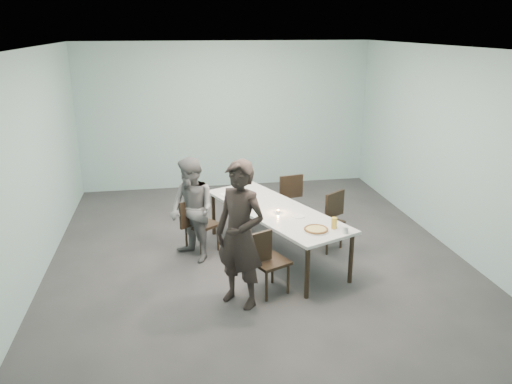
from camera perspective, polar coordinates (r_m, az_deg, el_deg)
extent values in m
plane|color=#333335|center=(7.60, -0.06, -7.06)|extent=(7.00, 7.00, 0.00)
cube|color=#99C0BF|center=(10.48, -3.39, 8.67)|extent=(6.00, 0.02, 3.00)
cube|color=#99C0BF|center=(3.90, 8.93, -8.90)|extent=(6.00, 0.02, 3.00)
cube|color=#99C0BF|center=(7.22, -24.24, 2.57)|extent=(0.02, 7.00, 3.00)
cube|color=#99C0BF|center=(8.14, 21.29, 4.60)|extent=(0.02, 7.00, 3.00)
cube|color=white|center=(6.87, -0.07, 16.16)|extent=(6.00, 7.00, 0.02)
cube|color=white|center=(7.26, 2.22, -2.07)|extent=(1.85, 2.74, 0.04)
cylinder|color=black|center=(6.32, 5.87, -9.15)|extent=(0.06, 0.06, 0.71)
cylinder|color=black|center=(8.19, -4.87, -2.51)|extent=(0.06, 0.06, 0.71)
cylinder|color=black|center=(6.77, 10.80, -7.45)|extent=(0.06, 0.06, 0.71)
cylinder|color=black|center=(8.54, -0.50, -1.55)|extent=(0.06, 0.06, 0.71)
cube|color=black|center=(6.40, 1.58, -7.95)|extent=(0.56, 0.56, 0.04)
cube|color=black|center=(6.20, 0.16, -6.41)|extent=(0.40, 0.21, 0.40)
cylinder|color=black|center=(6.30, 1.21, -10.74)|extent=(0.04, 0.04, 0.41)
cylinder|color=black|center=(6.54, -0.55, -9.54)|extent=(0.04, 0.04, 0.41)
cylinder|color=black|center=(6.48, 3.69, -9.89)|extent=(0.04, 0.04, 0.41)
cylinder|color=black|center=(6.71, 1.89, -8.77)|extent=(0.04, 0.04, 0.41)
cube|color=black|center=(7.58, -6.22, -3.71)|extent=(0.59, 0.59, 0.04)
cube|color=black|center=(7.38, -7.40, -2.39)|extent=(0.36, 0.28, 0.40)
cylinder|color=black|center=(7.45, -6.29, -6.01)|extent=(0.04, 0.04, 0.41)
cylinder|color=black|center=(7.69, -7.96, -5.28)|extent=(0.04, 0.04, 0.41)
cylinder|color=black|center=(7.65, -4.36, -5.26)|extent=(0.04, 0.04, 0.41)
cylinder|color=black|center=(7.89, -6.05, -4.57)|extent=(0.04, 0.04, 0.41)
cube|color=black|center=(7.70, 8.02, -3.42)|extent=(0.58, 0.58, 0.04)
cube|color=black|center=(7.76, 8.98, -1.41)|extent=(0.37, 0.26, 0.40)
cylinder|color=black|center=(8.01, 7.77, -4.27)|extent=(0.04, 0.04, 0.41)
cylinder|color=black|center=(7.82, 9.70, -4.95)|extent=(0.04, 0.04, 0.41)
cylinder|color=black|center=(7.76, 6.18, -4.95)|extent=(0.04, 0.04, 0.41)
cylinder|color=black|center=(7.57, 8.13, -5.68)|extent=(0.04, 0.04, 0.41)
cube|color=black|center=(8.54, 2.85, -1.04)|extent=(0.48, 0.48, 0.04)
cube|color=black|center=(8.53, 4.05, 0.62)|extent=(0.42, 0.11, 0.40)
cylinder|color=black|center=(8.82, 3.42, -1.95)|extent=(0.04, 0.04, 0.41)
cylinder|color=black|center=(8.53, 4.31, -2.70)|extent=(0.04, 0.04, 0.41)
cylinder|color=black|center=(8.70, 1.36, -2.21)|extent=(0.04, 0.04, 0.41)
cylinder|color=black|center=(8.41, 2.19, -2.98)|extent=(0.04, 0.04, 0.41)
imported|color=black|center=(5.96, -1.83, -4.92)|extent=(0.78, 0.77, 1.83)
imported|color=slate|center=(7.22, -7.33, -2.08)|extent=(0.88, 0.93, 1.53)
cylinder|color=white|center=(6.53, 6.88, -4.38)|extent=(0.34, 0.34, 0.01)
cylinder|color=#E4D581|center=(6.53, 6.88, -4.27)|extent=(0.30, 0.30, 0.01)
torus|color=brown|center=(6.52, 6.88, -4.23)|extent=(0.32, 0.32, 0.03)
cylinder|color=white|center=(6.98, 4.84, -2.78)|extent=(0.18, 0.18, 0.01)
cylinder|color=gold|center=(6.61, 8.91, -3.53)|extent=(0.08, 0.08, 0.15)
cylinder|color=silver|center=(6.51, 10.16, -4.24)|extent=(0.08, 0.08, 0.09)
cylinder|color=silver|center=(7.10, 2.55, -2.26)|extent=(0.06, 0.06, 0.03)
cylinder|color=orange|center=(7.09, 2.55, -2.09)|extent=(0.04, 0.04, 0.01)
cylinder|color=gold|center=(7.85, -1.64, -0.02)|extent=(0.07, 0.07, 0.08)
cube|color=silver|center=(7.89, -2.95, -0.21)|extent=(0.36, 0.32, 0.01)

